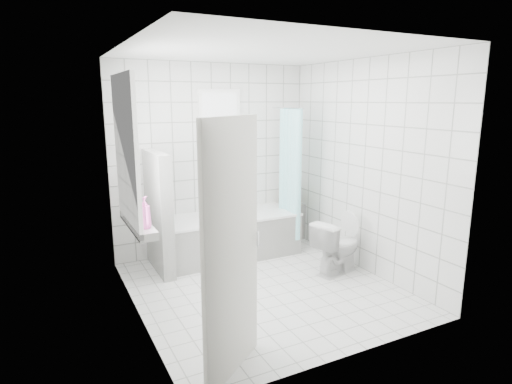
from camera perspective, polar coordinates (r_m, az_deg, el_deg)
ground at (r=5.02m, az=1.00°, el=-12.66°), size 3.00×3.00×0.00m
ceiling at (r=4.58m, az=1.13°, el=18.34°), size 3.00×3.00×0.00m
wall_back at (r=5.98m, az=-5.76°, el=4.34°), size 2.80×0.02×2.60m
wall_front at (r=3.41m, az=13.04°, el=-1.87°), size 2.80×0.02×2.60m
wall_left at (r=4.16m, az=-16.19°, el=0.50°), size 0.02×3.00×2.60m
wall_right at (r=5.42m, az=14.24°, el=3.23°), size 0.02×3.00×2.60m
window_left at (r=4.42m, az=-16.60°, el=5.06°), size 0.01×0.90×1.40m
window_back at (r=5.92m, az=-4.81°, el=10.60°), size 0.50×0.01×0.50m
window_sill at (r=4.57m, az=-15.49°, el=-4.13°), size 0.18×1.02×0.08m
door at (r=3.23m, az=-3.26°, el=-7.91°), size 0.66×0.52×2.00m
bathtub at (r=5.89m, az=-3.41°, el=-5.81°), size 1.84×0.77×0.58m
partition_wall at (r=5.42m, az=-12.87°, el=-2.66°), size 0.15×0.85×1.50m
tiled_ledge at (r=6.61m, az=4.56°, el=-3.96°), size 0.40×0.24×0.55m
toilet at (r=5.41m, az=10.81°, el=-7.15°), size 0.73×0.53×0.67m
curtain_rod at (r=5.98m, az=4.20°, el=11.11°), size 0.02×0.80×0.02m
shower_curtain at (r=5.96m, az=4.72°, el=2.39°), size 0.14×0.48×1.78m
tub_faucet at (r=6.09m, az=-3.89°, el=0.22°), size 0.18×0.06×0.06m
sill_bottles at (r=4.41m, az=-15.12°, el=-2.59°), size 0.18×0.77×0.31m
ledge_bottles at (r=6.48m, az=4.72°, el=-0.65°), size 0.19×0.18×0.26m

